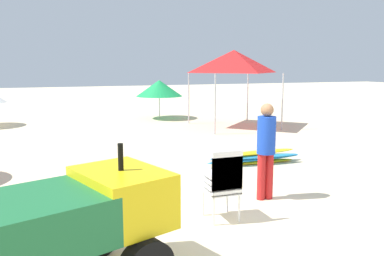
{
  "coord_description": "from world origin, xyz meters",
  "views": [
    {
      "loc": [
        -2.94,
        -4.68,
        2.34
      ],
      "look_at": [
        -0.38,
        2.3,
        1.16
      ],
      "focal_mm": 37.15,
      "sensor_mm": 36.0,
      "label": 1
    }
  ],
  "objects_px": {
    "surfboard_pile": "(255,158)",
    "popup_canopy": "(234,61)",
    "stacked_plastic_chairs": "(224,179)",
    "beach_umbrella_left": "(159,88)",
    "utility_cart": "(50,225)",
    "lifeguard_near_left": "(266,145)"
  },
  "relations": [
    {
      "from": "stacked_plastic_chairs",
      "to": "lifeguard_near_left",
      "type": "height_order",
      "value": "lifeguard_near_left"
    },
    {
      "from": "stacked_plastic_chairs",
      "to": "popup_canopy",
      "type": "distance_m",
      "value": 9.54
    },
    {
      "from": "stacked_plastic_chairs",
      "to": "lifeguard_near_left",
      "type": "xyz_separation_m",
      "value": [
        1.1,
        0.65,
        0.32
      ]
    },
    {
      "from": "stacked_plastic_chairs",
      "to": "beach_umbrella_left",
      "type": "height_order",
      "value": "beach_umbrella_left"
    },
    {
      "from": "stacked_plastic_chairs",
      "to": "popup_canopy",
      "type": "xyz_separation_m",
      "value": [
        4.23,
        8.35,
        1.82
      ]
    },
    {
      "from": "surfboard_pile",
      "to": "lifeguard_near_left",
      "type": "distance_m",
      "value": 2.64
    },
    {
      "from": "beach_umbrella_left",
      "to": "utility_cart",
      "type": "bearing_deg",
      "value": -110.04
    },
    {
      "from": "utility_cart",
      "to": "stacked_plastic_chairs",
      "type": "xyz_separation_m",
      "value": [
        2.46,
        1.26,
        -0.13
      ]
    },
    {
      "from": "stacked_plastic_chairs",
      "to": "surfboard_pile",
      "type": "xyz_separation_m",
      "value": [
        2.18,
        2.92,
        -0.5
      ]
    },
    {
      "from": "popup_canopy",
      "to": "utility_cart",
      "type": "bearing_deg",
      "value": -124.83
    },
    {
      "from": "popup_canopy",
      "to": "beach_umbrella_left",
      "type": "relative_size",
      "value": 1.43
    },
    {
      "from": "popup_canopy",
      "to": "beach_umbrella_left",
      "type": "bearing_deg",
      "value": 121.92
    },
    {
      "from": "stacked_plastic_chairs",
      "to": "beach_umbrella_left",
      "type": "relative_size",
      "value": 0.55
    },
    {
      "from": "utility_cart",
      "to": "popup_canopy",
      "type": "distance_m",
      "value": 11.83
    },
    {
      "from": "utility_cart",
      "to": "surfboard_pile",
      "type": "distance_m",
      "value": 6.28
    },
    {
      "from": "surfboard_pile",
      "to": "lifeguard_near_left",
      "type": "height_order",
      "value": "lifeguard_near_left"
    },
    {
      "from": "surfboard_pile",
      "to": "popup_canopy",
      "type": "relative_size",
      "value": 0.86
    },
    {
      "from": "surfboard_pile",
      "to": "popup_canopy",
      "type": "height_order",
      "value": "popup_canopy"
    },
    {
      "from": "stacked_plastic_chairs",
      "to": "surfboard_pile",
      "type": "relative_size",
      "value": 0.44
    },
    {
      "from": "lifeguard_near_left",
      "to": "popup_canopy",
      "type": "distance_m",
      "value": 8.44
    },
    {
      "from": "stacked_plastic_chairs",
      "to": "surfboard_pile",
      "type": "bearing_deg",
      "value": 53.24
    },
    {
      "from": "surfboard_pile",
      "to": "popup_canopy",
      "type": "distance_m",
      "value": 6.25
    }
  ]
}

